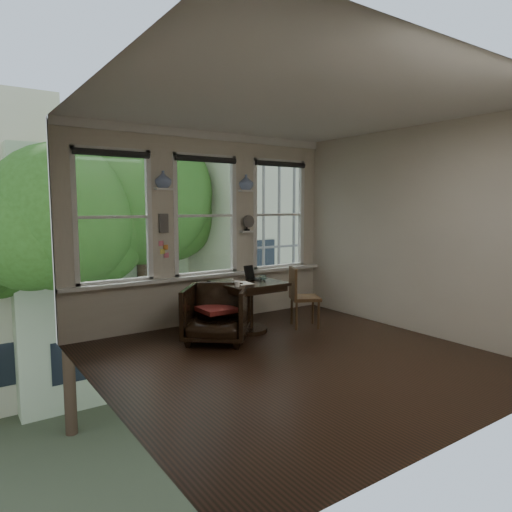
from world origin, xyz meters
TOP-DOWN VIEW (x-y plane):
  - ground at (0.00, 0.00)m, footprint 4.50×4.50m
  - ceiling at (0.00, 0.00)m, footprint 4.50×4.50m
  - wall_back at (0.00, 2.25)m, footprint 4.50×0.00m
  - wall_front at (0.00, -2.25)m, footprint 4.50×0.00m
  - wall_left at (-2.25, 0.00)m, footprint 0.00×4.50m
  - wall_right at (2.25, 0.00)m, footprint 0.00×4.50m
  - window_left at (-1.45, 2.25)m, footprint 1.10×0.12m
  - window_center at (0.00, 2.25)m, footprint 1.10×0.12m
  - window_right at (1.45, 2.25)m, footprint 1.10×0.12m
  - shelf_left at (-0.72, 2.15)m, footprint 0.26×0.16m
  - shelf_right at (0.72, 2.15)m, footprint 0.26×0.16m
  - intercom at (-0.72, 2.18)m, footprint 0.14×0.06m
  - sticky_notes at (-0.72, 2.19)m, footprint 0.16×0.01m
  - desk_fan at (0.72, 2.13)m, footprint 0.20×0.20m
  - vase_left at (-0.72, 2.15)m, footprint 0.24×0.24m
  - vase_right at (0.72, 2.15)m, footprint 0.24×0.24m
  - table at (0.23, 1.34)m, footprint 0.90×0.90m
  - armchair_left at (-0.41, 1.17)m, footprint 1.19×1.19m
  - cushion_red at (-0.41, 1.17)m, footprint 0.45×0.45m
  - side_chair_right at (1.09, 1.07)m, footprint 0.56×0.56m
  - laptop at (0.39, 1.36)m, footprint 0.30×0.20m
  - mug at (-0.14, 1.06)m, footprint 0.11×0.11m
  - drinking_glass at (0.44, 1.27)m, footprint 0.12×0.12m
  - tablet at (0.32, 1.45)m, footprint 0.17×0.09m
  - papers at (0.09, 1.26)m, footprint 0.24×0.32m

SIDE VIEW (x-z plane):
  - ground at x=0.00m, z-range 0.00..0.00m
  - table at x=0.23m, z-range 0.00..0.75m
  - armchair_left at x=-0.41m, z-range 0.00..0.78m
  - cushion_red at x=-0.41m, z-range 0.42..0.48m
  - side_chair_right at x=1.09m, z-range 0.00..0.92m
  - papers at x=0.09m, z-range 0.75..0.75m
  - laptop at x=0.39m, z-range 0.75..0.77m
  - mug at x=-0.14m, z-range 0.75..0.83m
  - drinking_glass at x=0.44m, z-range 0.75..0.84m
  - tablet at x=0.32m, z-range 0.75..0.97m
  - sticky_notes at x=-0.72m, z-range 1.13..1.37m
  - wall_back at x=0.00m, z-range -0.75..3.75m
  - wall_front at x=0.00m, z-range -0.75..3.75m
  - wall_left at x=-2.25m, z-range -0.75..3.75m
  - wall_right at x=2.25m, z-range -0.75..3.75m
  - desk_fan at x=0.72m, z-range 1.41..1.65m
  - intercom at x=-0.72m, z-range 1.46..1.74m
  - window_left at x=-1.45m, z-range 0.75..2.65m
  - window_center at x=0.00m, z-range 0.75..2.65m
  - window_right at x=1.45m, z-range 0.75..2.65m
  - shelf_left at x=-0.72m, z-range 2.08..2.12m
  - shelf_right at x=0.72m, z-range 2.08..2.12m
  - vase_left at x=-0.72m, z-range 2.12..2.36m
  - vase_right at x=0.72m, z-range 2.12..2.36m
  - ceiling at x=0.00m, z-range 3.00..3.00m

